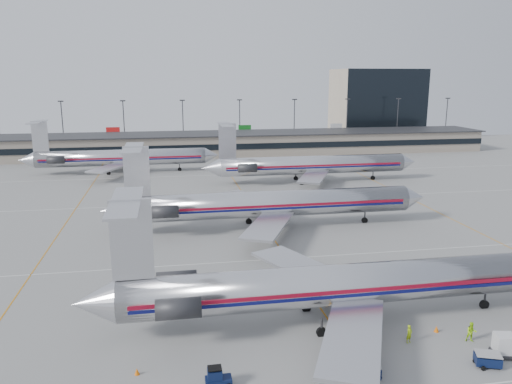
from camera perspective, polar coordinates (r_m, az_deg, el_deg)
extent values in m
plane|color=gray|center=(53.67, 6.09, -11.24)|extent=(260.00, 260.00, 0.00)
cube|color=silver|center=(62.60, 3.54, -7.58)|extent=(160.00, 0.15, 0.02)
cube|color=gray|center=(146.84, -4.56, 5.48)|extent=(160.00, 16.00, 6.00)
cube|color=black|center=(138.83, -4.23, 5.14)|extent=(160.00, 0.20, 1.60)
cube|color=#2D2D30|center=(146.47, -4.58, 6.68)|extent=(162.00, 17.00, 0.30)
cylinder|color=#38383D|center=(162.56, -21.21, 6.97)|extent=(0.30, 0.30, 15.00)
cube|color=#2D2D30|center=(162.07, -21.43, 9.64)|extent=(1.60, 0.40, 0.35)
cylinder|color=#38383D|center=(160.12, -14.84, 7.33)|extent=(0.30, 0.30, 15.00)
cube|color=#2D2D30|center=(159.61, -15.00, 10.04)|extent=(1.60, 0.40, 0.35)
cylinder|color=#38383D|center=(159.67, -8.34, 7.60)|extent=(0.30, 0.30, 15.00)
cube|color=#2D2D30|center=(159.17, -8.43, 10.33)|extent=(1.60, 0.40, 0.35)
cylinder|color=#38383D|center=(161.25, -1.87, 7.78)|extent=(0.30, 0.30, 15.00)
cube|color=#2D2D30|center=(160.75, -1.89, 10.48)|extent=(1.60, 0.40, 0.35)
cylinder|color=#38383D|center=(164.79, 4.39, 7.86)|extent=(0.30, 0.30, 15.00)
cube|color=#2D2D30|center=(164.30, 4.44, 10.50)|extent=(1.60, 0.40, 0.35)
cylinder|color=#38383D|center=(170.17, 10.33, 7.85)|extent=(0.30, 0.30, 15.00)
cube|color=#2D2D30|center=(169.69, 10.43, 10.41)|extent=(1.60, 0.40, 0.35)
cylinder|color=#38383D|center=(177.22, 15.84, 7.77)|extent=(0.30, 0.30, 15.00)
cube|color=#2D2D30|center=(176.76, 16.00, 10.22)|extent=(1.60, 0.40, 0.35)
cylinder|color=#38383D|center=(185.75, 20.89, 7.63)|extent=(0.30, 0.30, 15.00)
cube|color=#2D2D30|center=(185.32, 21.08, 9.97)|extent=(1.60, 0.40, 0.35)
cube|color=tan|center=(190.99, 13.56, 9.74)|extent=(30.00, 20.00, 25.00)
cylinder|color=silver|center=(46.89, 10.31, -10.34)|extent=(40.62, 3.76, 3.76)
cone|color=silver|center=(44.72, -18.03, -11.98)|extent=(3.66, 3.76, 3.76)
cube|color=maroon|center=(45.22, 11.16, -11.07)|extent=(38.59, 0.05, 0.36)
cube|color=#0B0E52|center=(45.38, 11.13, -11.54)|extent=(38.59, 0.05, 0.28)
cube|color=silver|center=(52.92, 5.49, -8.61)|extent=(9.44, 13.77, 0.32)
cube|color=silver|center=(40.70, 11.05, -15.75)|extent=(9.44, 13.77, 0.32)
cube|color=silver|center=(42.42, -14.03, -5.35)|extent=(3.45, 0.25, 6.91)
cube|color=silver|center=(41.57, -14.69, -1.10)|extent=(2.44, 10.66, 0.18)
cylinder|color=#2D2D30|center=(46.76, -9.05, -9.95)|extent=(3.66, 1.73, 1.73)
cylinder|color=#2D2D30|center=(41.48, -8.87, -13.03)|extent=(3.66, 1.73, 1.73)
cylinder|color=#2D2D30|center=(54.32, 24.68, -11.15)|extent=(0.20, 0.20, 1.68)
cylinder|color=#2D2D30|center=(45.06, 7.51, -15.07)|extent=(0.20, 0.20, 1.68)
cylinder|color=#2D2D30|center=(49.22, 5.77, -12.49)|extent=(0.20, 0.20, 1.68)
cylinder|color=black|center=(54.51, 24.63, -11.61)|extent=(0.91, 0.30, 0.91)
cylinder|color=silver|center=(74.01, 1.87, -1.36)|extent=(41.85, 3.87, 3.87)
cone|color=silver|center=(81.64, 17.59, -0.61)|extent=(3.35, 3.87, 3.87)
cone|color=silver|center=(72.91, -15.96, -2.08)|extent=(3.77, 3.87, 3.87)
cube|color=maroon|center=(72.13, 2.19, -1.61)|extent=(39.76, 0.05, 0.37)
cube|color=#0B0E52|center=(72.24, 2.19, -1.93)|extent=(39.76, 0.05, 0.29)
cube|color=silver|center=(80.87, -0.66, -0.88)|extent=(9.73, 14.18, 0.33)
cube|color=silver|center=(66.97, 1.41, -3.82)|extent=(9.73, 14.18, 0.33)
cube|color=silver|center=(71.43, -13.48, 2.28)|extent=(3.56, 0.26, 7.11)
cube|color=silver|center=(70.93, -13.87, 4.93)|extent=(2.51, 10.99, 0.19)
cylinder|color=#2D2D30|center=(75.30, -10.37, -1.07)|extent=(3.77, 1.78, 1.78)
cylinder|color=#2D2D30|center=(69.52, -10.37, -2.24)|extent=(3.77, 1.78, 1.78)
cylinder|color=#2D2D30|center=(79.00, 12.32, -2.83)|extent=(0.21, 0.21, 1.73)
cylinder|color=#2D2D30|center=(71.82, -0.18, -4.12)|extent=(0.21, 0.21, 1.73)
cylinder|color=#2D2D30|center=(76.57, -0.83, -3.03)|extent=(0.21, 0.21, 1.73)
cylinder|color=black|center=(79.13, 12.30, -3.18)|extent=(0.94, 0.31, 0.94)
cylinder|color=silver|center=(107.72, 6.56, 3.10)|extent=(40.10, 3.90, 3.90)
cone|color=silver|center=(115.79, 16.94, 3.31)|extent=(3.38, 3.90, 3.90)
cone|color=silver|center=(103.64, -5.16, 2.74)|extent=(3.80, 3.90, 3.90)
cube|color=maroon|center=(105.84, 6.87, 3.00)|extent=(38.09, 0.05, 0.37)
cube|color=#0B0E52|center=(105.92, 6.86, 2.78)|extent=(38.09, 0.05, 0.30)
cube|color=silver|center=(114.35, 4.48, 3.18)|extent=(9.81, 14.30, 0.34)
cube|color=silver|center=(100.36, 6.59, 1.76)|extent=(9.81, 14.30, 0.34)
cube|color=silver|center=(103.16, -3.29, 5.84)|extent=(3.59, 0.26, 7.17)
cube|color=silver|center=(102.77, -3.49, 7.70)|extent=(2.53, 11.08, 0.19)
cylinder|color=#2D2D30|center=(107.36, -1.48, 3.32)|extent=(3.80, 1.79, 1.79)
cylinder|color=#2D2D30|center=(101.51, -0.97, 2.76)|extent=(3.80, 1.79, 1.79)
cylinder|color=#2D2D30|center=(112.88, 13.22, 1.83)|extent=(0.21, 0.21, 1.74)
cylinder|color=#2D2D30|center=(104.99, 5.26, 1.30)|extent=(0.21, 0.21, 1.74)
cylinder|color=#2D2D30|center=(109.78, 4.56, 1.83)|extent=(0.21, 0.21, 1.74)
cylinder|color=black|center=(112.98, 13.20, 1.58)|extent=(0.95, 0.32, 0.95)
cylinder|color=silver|center=(121.83, -15.03, 3.82)|extent=(38.80, 3.78, 3.78)
cone|color=silver|center=(121.81, -5.11, 4.21)|extent=(3.27, 3.78, 3.78)
cone|color=silver|center=(125.48, -24.75, 3.33)|extent=(3.68, 3.78, 3.78)
cube|color=maroon|center=(119.94, -15.11, 3.75)|extent=(36.86, 0.05, 0.36)
cube|color=#0B0E52|center=(120.00, -15.10, 3.56)|extent=(36.86, 0.05, 0.29)
cube|color=silver|center=(129.21, -15.66, 3.82)|extent=(9.50, 13.84, 0.33)
cube|color=silver|center=(115.17, -16.30, 2.72)|extent=(9.50, 13.84, 0.33)
cube|color=silver|center=(123.99, -23.47, 5.85)|extent=(3.47, 0.26, 6.94)
cube|color=silver|center=(123.76, -23.74, 7.34)|extent=(2.45, 10.72, 0.18)
cylinder|color=#2D2D30|center=(126.67, -21.40, 3.85)|extent=(3.68, 1.74, 1.74)
cylinder|color=#2D2D30|center=(121.04, -21.91, 3.42)|extent=(3.68, 1.74, 1.74)
cylinder|color=#2D2D30|center=(121.84, -8.72, 2.81)|extent=(0.20, 0.20, 1.68)
cylinder|color=#2D2D30|center=(120.18, -16.50, 2.29)|extent=(0.20, 0.20, 1.68)
cylinder|color=#2D2D30|center=(124.97, -16.27, 2.69)|extent=(0.20, 0.20, 1.68)
cylinder|color=black|center=(121.92, -8.72, 2.59)|extent=(0.92, 0.31, 0.92)
cube|color=#091436|center=(38.74, -4.30, -20.69)|extent=(1.92, 0.96, 0.44)
cube|color=#091436|center=(38.44, -4.73, -20.06)|extent=(1.05, 0.87, 0.79)
cube|color=black|center=(38.15, -4.75, -19.40)|extent=(1.00, 0.83, 0.07)
cylinder|color=black|center=(39.29, -3.29, -20.55)|extent=(0.49, 0.16, 0.49)
cylinder|color=black|center=(39.19, -5.45, -20.69)|extent=(0.49, 0.16, 0.49)
cube|color=#091436|center=(41.06, 11.86, -18.63)|extent=(2.51, 1.42, 0.55)
cube|color=#091436|center=(40.61, 11.45, -17.91)|extent=(1.41, 1.21, 0.99)
cube|color=black|center=(40.28, 11.49, -17.11)|extent=(1.35, 1.15, 0.09)
cylinder|color=black|center=(41.94, 12.72, -18.42)|extent=(0.61, 0.20, 0.61)
cylinder|color=black|center=(41.09, 13.33, -19.17)|extent=(0.61, 0.20, 0.61)
cylinder|color=black|center=(41.36, 10.35, -18.79)|extent=(0.61, 0.20, 0.61)
cylinder|color=black|center=(40.50, 10.92, -19.56)|extent=(0.61, 0.20, 0.61)
cube|color=#091436|center=(40.49, 12.57, -19.19)|extent=(2.36, 1.96, 0.75)
cube|color=#949494|center=(40.21, 12.61, -18.54)|extent=(2.36, 1.96, 0.06)
cylinder|color=black|center=(41.42, 13.22, -19.07)|extent=(0.38, 0.15, 0.38)
cylinder|color=black|center=(40.52, 13.91, -19.90)|extent=(0.38, 0.15, 0.38)
cylinder|color=black|center=(40.91, 11.18, -19.41)|extent=(0.38, 0.15, 0.38)
cylinder|color=black|center=(40.00, 11.83, -20.26)|extent=(0.38, 0.15, 0.38)
cube|color=#091436|center=(44.65, 24.95, -16.97)|extent=(2.21, 1.86, 0.69)
cube|color=#949494|center=(44.42, 25.02, -16.41)|extent=(2.21, 1.86, 0.06)
cylinder|color=black|center=(45.57, 25.25, -16.89)|extent=(0.36, 0.14, 0.36)
cylinder|color=black|center=(44.82, 26.08, -17.50)|extent=(0.36, 0.14, 0.36)
cylinder|color=black|center=(44.84, 23.74, -17.25)|extent=(0.36, 0.14, 0.36)
cylinder|color=black|center=(44.08, 24.55, -17.88)|extent=(0.36, 0.14, 0.36)
cube|color=#2D2D30|center=(46.70, 26.41, -16.17)|extent=(2.03, 1.80, 0.29)
cube|color=silver|center=(46.30, 26.52, -15.22)|extent=(1.72, 1.64, 1.46)
cylinder|color=black|center=(47.54, 26.65, -15.84)|extent=(0.23, 0.12, 0.23)
cylinder|color=black|center=(46.79, 25.26, -16.17)|extent=(0.23, 0.12, 0.23)
cylinder|color=black|center=(45.98, 26.12, -16.80)|extent=(0.23, 0.12, 0.23)
cube|color=#949494|center=(47.98, 10.60, -13.88)|extent=(3.77, 1.95, 0.50)
cube|color=#2D2D30|center=(47.68, 11.35, -12.56)|extent=(3.74, 1.56, 1.28)
cylinder|color=black|center=(48.96, 11.82, -13.62)|extent=(0.50, 0.16, 0.50)
cylinder|color=black|center=(48.06, 12.32, -14.18)|extent=(0.50, 0.16, 0.50)
cylinder|color=black|center=(48.12, 8.86, -13.99)|extent=(0.50, 0.16, 0.50)
cylinder|color=black|center=(47.20, 9.31, -14.57)|extent=(0.50, 0.16, 0.50)
imported|color=#9CC112|center=(45.64, 17.11, -15.24)|extent=(0.69, 0.58, 1.59)
imported|color=#A6E916|center=(47.54, 23.40, -14.48)|extent=(1.02, 0.90, 1.75)
cone|color=orange|center=(48.32, 19.93, -14.49)|extent=(0.55, 0.55, 0.57)
cone|color=orange|center=(41.01, -13.45, -19.31)|extent=(0.50, 0.50, 0.53)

